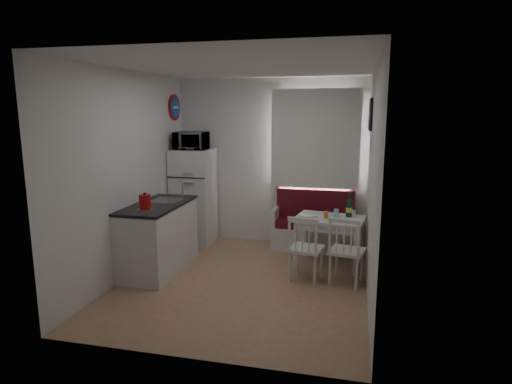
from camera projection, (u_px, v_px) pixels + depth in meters
The scene contains 22 objects.
floor at pixel (243, 281), 5.35m from camera, with size 3.00×3.50×0.02m, color #A27956.
ceiling at pixel (242, 66), 4.86m from camera, with size 3.00×3.50×0.02m, color white.
wall_back at pixel (271, 162), 6.78m from camera, with size 3.00×0.02×2.60m, color white.
wall_front at pixel (187, 212), 3.43m from camera, with size 3.00×0.02×2.60m, color white.
wall_left at pixel (129, 174), 5.44m from camera, with size 0.02×3.50×2.60m, color white.
wall_right at pixel (372, 183), 4.77m from camera, with size 0.02×3.50×2.60m, color white.
window at pixel (315, 142), 6.54m from camera, with size 1.22×0.06×1.47m, color white.
curtain at pixel (315, 139), 6.46m from camera, with size 1.35×0.02×1.50m, color white.
kitchen_counter at pixel (159, 236), 5.68m from camera, with size 0.62×1.32×1.16m.
wall_sign at pixel (175, 107), 6.66m from camera, with size 0.40×0.40×0.03m, color #1B48A5.
picture_frame at pixel (370, 114), 5.69m from camera, with size 0.04×0.52×0.42m, color black.
bench at pixel (314, 230), 6.58m from camera, with size 1.26×0.48×0.90m.
dining_table at pixel (330, 223), 5.79m from camera, with size 0.99×0.77×0.68m.
chair_left at pixel (306, 242), 5.23m from camera, with size 0.45×0.44×0.45m.
chair_right at pixel (347, 244), 5.12m from camera, with size 0.47×0.46×0.46m.
fridge at pixel (194, 197), 6.81m from camera, with size 0.60×0.60×1.51m, color white.
microwave at pixel (191, 141), 6.60m from camera, with size 0.49×0.33×0.27m, color white.
kettle at pixel (145, 202), 5.16m from camera, with size 0.17×0.17×0.22m, color #B00F0E.
wine_bottle at pixel (349, 205), 5.78m from camera, with size 0.08×0.08×0.34m, color #133D1F, non-canonical shape.
drinking_glass_orange at pixel (326, 215), 5.73m from camera, with size 0.06×0.06×0.10m, color orange.
drinking_glass_blue at pixel (336, 213), 5.79m from camera, with size 0.06×0.06×0.11m, color #91DFF7.
plate at pixel (308, 215), 5.86m from camera, with size 0.26×0.26×0.02m, color white.
Camera 1 is at (1.30, -4.88, 2.09)m, focal length 30.00 mm.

